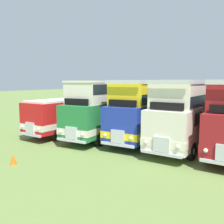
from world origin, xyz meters
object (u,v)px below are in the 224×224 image
(cone_mid_row, at_px, (13,159))
(bus_first_in_row, at_px, (79,111))
(bus_third_in_row, at_px, (150,108))
(bus_fourth_in_row, at_px, (191,111))
(bus_second_in_row, at_px, (113,105))

(cone_mid_row, bearing_deg, bus_first_in_row, 106.58)
(bus_first_in_row, height_order, cone_mid_row, bus_first_in_row)
(bus_third_in_row, xyz_separation_m, cone_mid_row, (-3.75, -9.85, -2.08))
(bus_first_in_row, bearing_deg, bus_fourth_in_row, 3.17)
(bus_second_in_row, distance_m, bus_third_in_row, 3.24)
(bus_second_in_row, bearing_deg, bus_first_in_row, -169.96)
(bus_third_in_row, height_order, cone_mid_row, bus_third_in_row)
(bus_second_in_row, height_order, bus_fourth_in_row, bus_fourth_in_row)
(bus_fourth_in_row, distance_m, cone_mid_row, 12.06)
(bus_fourth_in_row, bearing_deg, cone_mid_row, -126.02)
(bus_first_in_row, relative_size, bus_second_in_row, 0.94)
(bus_third_in_row, bearing_deg, cone_mid_row, -110.84)
(bus_first_in_row, bearing_deg, bus_third_in_row, 6.91)
(bus_first_in_row, height_order, bus_second_in_row, bus_second_in_row)
(bus_first_in_row, bearing_deg, cone_mid_row, -73.42)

